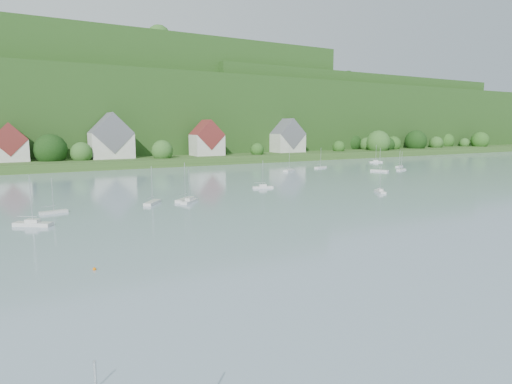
% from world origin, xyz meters
% --- Properties ---
extents(far_shore_strip, '(600.00, 60.00, 3.00)m').
position_xyz_m(far_shore_strip, '(0.00, 200.00, 1.50)').
color(far_shore_strip, '#2F501E').
rests_on(far_shore_strip, ground).
extents(forested_ridge, '(620.00, 181.22, 69.89)m').
position_xyz_m(forested_ridge, '(0.39, 268.57, 22.89)').
color(forested_ridge, '#183E13').
rests_on(forested_ridge, ground).
extents(village_building_1, '(12.00, 9.36, 14.00)m').
position_xyz_m(village_building_1, '(-30.00, 189.00, 8.75)').
color(village_building_1, beige).
rests_on(village_building_1, far_shore_strip).
extents(village_building_2, '(16.00, 11.44, 18.00)m').
position_xyz_m(village_building_2, '(5.00, 188.00, 10.27)').
color(village_building_2, beige).
rests_on(village_building_2, far_shore_strip).
extents(village_building_3, '(13.00, 10.40, 15.50)m').
position_xyz_m(village_building_3, '(45.00, 186.00, 9.43)').
color(village_building_3, beige).
rests_on(village_building_3, far_shore_strip).
extents(village_building_4, '(15.00, 10.40, 16.50)m').
position_xyz_m(village_building_4, '(90.00, 190.00, 9.59)').
color(village_building_4, beige).
rests_on(village_building_4, far_shore_strip).
extents(mooring_buoy_3, '(0.37, 0.37, 0.37)m').
position_xyz_m(mooring_buoy_3, '(-23.46, 57.48, 0.00)').
color(mooring_buoy_3, '#F26C00').
rests_on(mooring_buoy_3, ground).
extents(far_sailboat_cluster, '(199.94, 69.49, 8.71)m').
position_xyz_m(far_sailboat_cluster, '(6.60, 114.93, 0.37)').
color(far_sailboat_cluster, silver).
rests_on(far_sailboat_cluster, ground).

